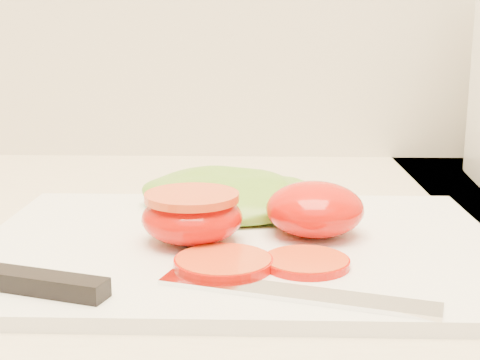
{
  "coord_description": "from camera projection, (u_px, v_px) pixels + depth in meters",
  "views": [
    {
      "loc": [
        -0.01,
        1.12,
        1.1
      ],
      "look_at": [
        -0.02,
        1.62,
        0.99
      ],
      "focal_mm": 50.0,
      "sensor_mm": 36.0,
      "label": 1
    }
  ],
  "objects": [
    {
      "name": "cutting_board",
      "position": [
        240.0,
        246.0,
        0.51
      ],
      "size": [
        0.4,
        0.29,
        0.01
      ],
      "primitive_type": "cube",
      "rotation": [
        0.0,
        0.0,
        0.0
      ],
      "color": "white",
      "rests_on": "counter"
    },
    {
      "name": "tomato_half_dome",
      "position": [
        315.0,
        209.0,
        0.52
      ],
      "size": [
        0.08,
        0.08,
        0.04
      ],
      "primitive_type": "ellipsoid",
      "color": "#DD0900",
      "rests_on": "cutting_board"
    },
    {
      "name": "tomato_half_cut",
      "position": [
        192.0,
        215.0,
        0.5
      ],
      "size": [
        0.08,
        0.08,
        0.04
      ],
      "color": "#DD0900",
      "rests_on": "cutting_board"
    },
    {
      "name": "tomato_slice_0",
      "position": [
        223.0,
        263.0,
        0.45
      ],
      "size": [
        0.07,
        0.07,
        0.01
      ],
      "primitive_type": "cylinder",
      "color": "#CA561E",
      "rests_on": "cutting_board"
    },
    {
      "name": "tomato_slice_1",
      "position": [
        306.0,
        262.0,
        0.45
      ],
      "size": [
        0.06,
        0.06,
        0.01
      ],
      "primitive_type": "cylinder",
      "color": "#CA561E",
      "rests_on": "cutting_board"
    },
    {
      "name": "lettuce_leaf_0",
      "position": [
        224.0,
        195.0,
        0.59
      ],
      "size": [
        0.19,
        0.16,
        0.03
      ],
      "primitive_type": "ellipsoid",
      "rotation": [
        0.0,
        0.0,
        -0.39
      ],
      "color": "#76A82C",
      "rests_on": "cutting_board"
    },
    {
      "name": "lettuce_leaf_1",
      "position": [
        280.0,
        197.0,
        0.59
      ],
      "size": [
        0.13,
        0.13,
        0.02
      ],
      "primitive_type": "ellipsoid",
      "rotation": [
        0.0,
        0.0,
        0.79
      ],
      "color": "#76A82C",
      "rests_on": "cutting_board"
    },
    {
      "name": "knife",
      "position": [
        142.0,
        287.0,
        0.41
      ],
      "size": [
        0.28,
        0.07,
        0.01
      ],
      "rotation": [
        0.0,
        0.0,
        -0.3
      ],
      "color": "silver",
      "rests_on": "cutting_board"
    }
  ]
}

